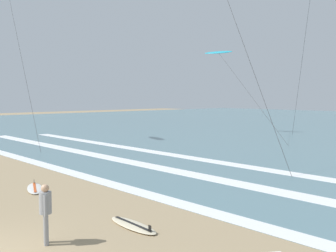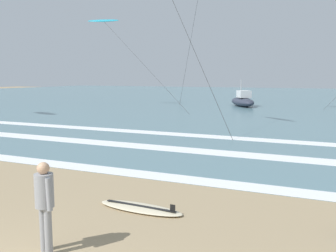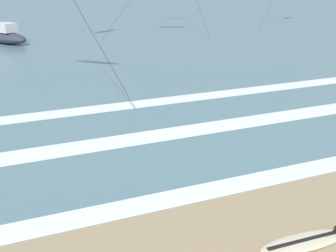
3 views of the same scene
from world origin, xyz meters
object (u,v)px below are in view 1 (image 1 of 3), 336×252
object	(u,v)px
surfboard_right_spare	(133,225)
kite_cyan_mid_center	(219,53)
surfer_background_far	(46,208)
surfboard_left_pile	(35,188)

from	to	relation	value
surfboard_right_spare	kite_cyan_mid_center	bearing A→B (deg)	124.71
surfer_background_far	kite_cyan_mid_center	xyz separation A→B (m)	(-16.93, 27.67, 7.47)
surfboard_right_spare	surfboard_left_pile	bearing A→B (deg)	-179.00
surfer_background_far	surfboard_left_pile	xyz separation A→B (m)	(-6.00, 2.40, -0.91)
surfer_background_far	kite_cyan_mid_center	distance (m)	33.29
surfer_background_far	surfboard_right_spare	distance (m)	2.71
surfer_background_far	surfboard_right_spare	size ratio (longest dim) A/B	0.75
surfer_background_far	kite_cyan_mid_center	size ratio (longest dim) A/B	0.13
kite_cyan_mid_center	surfer_background_far	bearing A→B (deg)	-58.53
surfer_background_far	surfboard_left_pile	distance (m)	6.53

